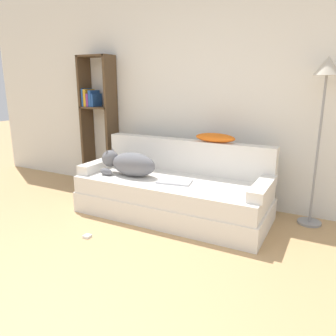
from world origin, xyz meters
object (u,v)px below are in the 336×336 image
Objects in this scene: couch at (172,198)px; power_adapter at (87,236)px; throw_pillow at (215,138)px; dog at (129,163)px; laptop at (174,181)px; bookshelf at (98,115)px; floor_lamp at (325,90)px.

power_adapter is (-0.48, -0.87, -0.20)m from couch.
power_adapter is (-0.83, -1.24, -0.85)m from throw_pillow.
power_adapter is at bearing -123.62° from throw_pillow.
dog is 1.77× the size of laptop.
couch is at bearing 120.01° from laptop.
couch is 0.25m from laptop.
floor_lamp is at bearing -0.75° from bookshelf.
throw_pillow is 1.79m from bookshelf.
dog is 1.51× the size of throw_pillow.
bookshelf is at bearing 175.16° from throw_pillow.
laptop is 0.85× the size of throw_pillow.
power_adapter is at bearing -118.68° from couch.
couch reaches higher than power_adapter.
floor_lamp is (1.05, 0.11, 0.53)m from throw_pillow.
throw_pillow reaches higher than couch.
laptop is 0.22× the size of bookshelf.
throw_pillow is (0.35, 0.37, 0.65)m from couch.
throw_pillow is at bearing -173.80° from floor_lamp.
laptop is 1.73m from bookshelf.
dog is 0.59m from laptop.
dog is 0.96m from power_adapter.
throw_pillow is at bearing 48.81° from laptop.
laptop is at bearing -49.82° from couch.
couch is 1.73m from bookshelf.
bookshelf reaches higher than power_adapter.
bookshelf is at bearing 179.25° from floor_lamp.
floor_lamp is (2.83, -0.04, 0.37)m from bookshelf.
power_adapter is at bearing -144.11° from floor_lamp.
throw_pillow reaches higher than power_adapter.
bookshelf is (-0.93, 0.61, 0.46)m from dog.
throw_pillow is 1.18m from floor_lamp.
couch is 1.89m from floor_lamp.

